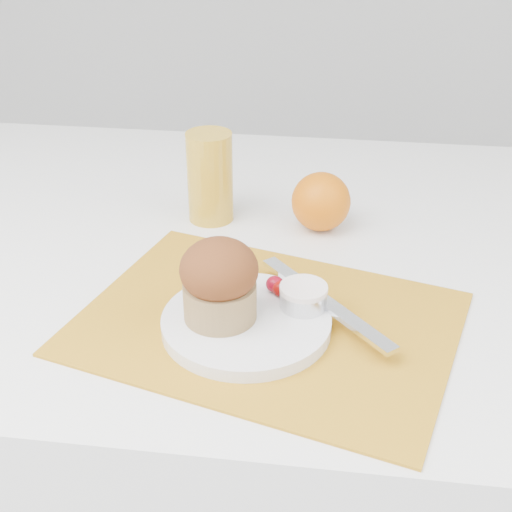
# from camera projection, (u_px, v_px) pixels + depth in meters

# --- Properties ---
(table) EXTENTS (1.20, 0.80, 0.75)m
(table) POSITION_uv_depth(u_px,v_px,m) (258.00, 442.00, 1.16)
(table) COLOR white
(table) RESTS_ON ground
(placemat) EXTENTS (0.47, 0.40, 0.00)m
(placemat) POSITION_uv_depth(u_px,v_px,m) (267.00, 323.00, 0.80)
(placemat) COLOR #BF821A
(placemat) RESTS_ON table
(plate) EXTENTS (0.19, 0.19, 0.01)m
(plate) POSITION_uv_depth(u_px,v_px,m) (246.00, 323.00, 0.78)
(plate) COLOR white
(plate) RESTS_ON placemat
(ramekin) EXTENTS (0.05, 0.05, 0.02)m
(ramekin) POSITION_uv_depth(u_px,v_px,m) (303.00, 297.00, 0.79)
(ramekin) COLOR silver
(ramekin) RESTS_ON plate
(cream) EXTENTS (0.06, 0.06, 0.01)m
(cream) POSITION_uv_depth(u_px,v_px,m) (304.00, 289.00, 0.79)
(cream) COLOR white
(cream) RESTS_ON ramekin
(raspberry_near) EXTENTS (0.02, 0.02, 0.02)m
(raspberry_near) POSITION_uv_depth(u_px,v_px,m) (275.00, 284.00, 0.82)
(raspberry_near) COLOR #5E020F
(raspberry_near) RESTS_ON plate
(raspberry_far) EXTENTS (0.02, 0.02, 0.02)m
(raspberry_far) POSITION_uv_depth(u_px,v_px,m) (281.00, 289.00, 0.81)
(raspberry_far) COLOR #630502
(raspberry_far) RESTS_ON plate
(butter_knife) EXTENTS (0.16, 0.18, 0.01)m
(butter_knife) POSITION_uv_depth(u_px,v_px,m) (325.00, 302.00, 0.80)
(butter_knife) COLOR white
(butter_knife) RESTS_ON plate
(orange) EXTENTS (0.08, 0.08, 0.08)m
(orange) POSITION_uv_depth(u_px,v_px,m) (321.00, 202.00, 0.98)
(orange) COLOR orange
(orange) RESTS_ON table
(juice_glass) EXTENTS (0.08, 0.08, 0.13)m
(juice_glass) POSITION_uv_depth(u_px,v_px,m) (210.00, 177.00, 0.99)
(juice_glass) COLOR gold
(juice_glass) RESTS_ON table
(muffin) EXTENTS (0.09, 0.09, 0.09)m
(muffin) POSITION_uv_depth(u_px,v_px,m) (219.00, 281.00, 0.76)
(muffin) COLOR #9E7D4C
(muffin) RESTS_ON plate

